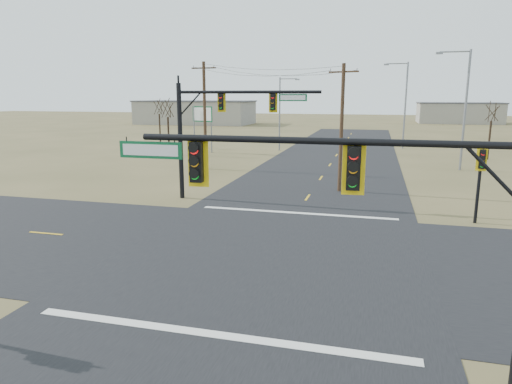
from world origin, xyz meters
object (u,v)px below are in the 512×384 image
at_px(streetlight_a, 463,104).
at_px(pedestal_signal_ne, 481,168).
at_px(mast_arm_far, 219,117).
at_px(bare_tree_c, 492,111).
at_px(bare_tree_a, 167,108).
at_px(mast_arm_near, 358,191).
at_px(streetlight_b, 404,101).
at_px(highway_sign, 202,120).
at_px(utility_pole_far, 205,115).
at_px(bare_tree_b, 159,106).
at_px(streetlight_c, 281,110).
at_px(utility_pole_near, 342,126).

bearing_deg(streetlight_a, pedestal_signal_ne, -93.13).
bearing_deg(mast_arm_far, bare_tree_c, 31.33).
bearing_deg(bare_tree_a, mast_arm_near, -59.06).
bearing_deg(streetlight_b, highway_sign, -150.00).
relative_size(utility_pole_far, bare_tree_b, 1.45).
height_order(mast_arm_far, streetlight_c, streetlight_c).
height_order(mast_arm_far, bare_tree_b, mast_arm_far).
bearing_deg(streetlight_c, bare_tree_b, -154.06).
bearing_deg(bare_tree_c, highway_sign, -176.79).
bearing_deg(highway_sign, bare_tree_b, 170.30).
height_order(pedestal_signal_ne, streetlight_b, streetlight_b).
relative_size(utility_pole_near, bare_tree_a, 1.31).
bearing_deg(streetlight_b, streetlight_c, -150.94).
distance_m(streetlight_c, bare_tree_b, 17.10).
distance_m(bare_tree_b, bare_tree_c, 41.46).
height_order(pedestal_signal_ne, utility_pole_near, utility_pole_near).
height_order(mast_arm_far, bare_tree_c, mast_arm_far).
bearing_deg(streetlight_a, streetlight_c, 153.02).
xyz_separation_m(utility_pole_far, streetlight_a, (23.82, 5.51, 1.04)).
bearing_deg(streetlight_b, bare_tree_b, -162.18).
bearing_deg(bare_tree_a, bare_tree_c, 8.18).
xyz_separation_m(mast_arm_far, pedestal_signal_ne, (15.90, -1.94, -2.45)).
xyz_separation_m(utility_pole_near, bare_tree_a, (-21.75, 16.63, 0.79)).
bearing_deg(bare_tree_a, pedestal_signal_ne, -38.32).
bearing_deg(bare_tree_b, mast_arm_far, -57.14).
bearing_deg(bare_tree_b, bare_tree_c, -3.09).
bearing_deg(utility_pole_near, mast_arm_near, -84.80).
relative_size(mast_arm_near, pedestal_signal_ne, 2.36).
distance_m(mast_arm_near, utility_pole_far, 34.46).
relative_size(bare_tree_a, bare_tree_b, 1.02).
bearing_deg(utility_pole_near, streetlight_b, 79.30).
height_order(mast_arm_far, utility_pole_near, utility_pole_near).
distance_m(mast_arm_near, pedestal_signal_ne, 17.33).
distance_m(utility_pole_near, bare_tree_a, 27.39).
xyz_separation_m(mast_arm_far, highway_sign, (-10.91, 25.08, -1.56)).
bearing_deg(highway_sign, pedestal_signal_ne, -27.58).
bearing_deg(streetlight_b, bare_tree_a, -146.66).
relative_size(streetlight_a, streetlight_c, 1.20).
height_order(streetlight_a, bare_tree_b, streetlight_a).
bearing_deg(utility_pole_near, bare_tree_c, 55.92).
bearing_deg(pedestal_signal_ne, bare_tree_a, 152.21).
distance_m(pedestal_signal_ne, streetlight_a, 20.41).
height_order(streetlight_a, bare_tree_c, streetlight_a).
bearing_deg(utility_pole_far, highway_sign, 112.25).
xyz_separation_m(pedestal_signal_ne, streetlight_c, (-17.66, 31.40, 2.04)).
bearing_deg(streetlight_c, bare_tree_a, -122.63).
bearing_deg(pedestal_signal_ne, utility_pole_near, 149.88).
bearing_deg(mast_arm_near, bare_tree_c, 69.10).
bearing_deg(highway_sign, streetlight_a, 4.11).
xyz_separation_m(streetlight_a, bare_tree_a, (-32.02, 3.58, -0.67)).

